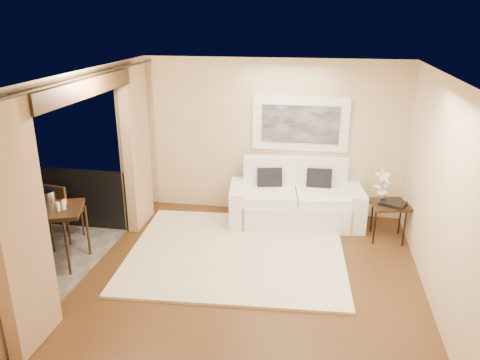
% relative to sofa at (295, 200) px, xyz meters
% --- Properties ---
extents(floor, '(5.00, 5.00, 0.00)m').
position_rel_sofa_xyz_m(floor, '(-0.45, -2.10, -0.38)').
color(floor, '#553519').
rests_on(floor, ground).
extents(room_shell, '(5.00, 6.40, 5.00)m').
position_rel_sofa_xyz_m(room_shell, '(-2.58, -2.10, 2.14)').
color(room_shell, white).
rests_on(room_shell, ground).
extents(balcony, '(1.81, 2.60, 1.17)m').
position_rel_sofa_xyz_m(balcony, '(-3.76, -2.10, -0.20)').
color(balcony, '#605B56').
rests_on(balcony, ground).
extents(curtains, '(0.16, 4.80, 2.64)m').
position_rel_sofa_xyz_m(curtains, '(-2.56, -2.10, 0.96)').
color(curtains, tan).
rests_on(curtains, ground).
extents(artwork, '(1.62, 0.07, 0.92)m').
position_rel_sofa_xyz_m(artwork, '(0.01, 0.36, 1.24)').
color(artwork, white).
rests_on(artwork, room_shell).
extents(rug, '(3.32, 2.94, 0.04)m').
position_rel_sofa_xyz_m(rug, '(-0.77, -1.33, -0.35)').
color(rug, beige).
rests_on(rug, floor).
extents(sofa, '(2.31, 1.23, 1.06)m').
position_rel_sofa_xyz_m(sofa, '(0.00, 0.00, 0.00)').
color(sofa, white).
rests_on(sofa, floor).
extents(side_table, '(0.66, 0.66, 0.60)m').
position_rel_sofa_xyz_m(side_table, '(1.48, -0.42, 0.17)').
color(side_table, black).
rests_on(side_table, floor).
extents(tray, '(0.46, 0.41, 0.05)m').
position_rel_sofa_xyz_m(tray, '(1.51, -0.49, 0.25)').
color(tray, black).
rests_on(tray, side_table).
extents(orchid, '(0.32, 0.27, 0.51)m').
position_rel_sofa_xyz_m(orchid, '(1.36, -0.30, 0.48)').
color(orchid, white).
rests_on(orchid, side_table).
extents(bistro_table, '(0.91, 0.91, 0.84)m').
position_rel_sofa_xyz_m(bistro_table, '(-3.20, -2.02, 0.38)').
color(bistro_table, black).
rests_on(bistro_table, balcony).
extents(balcony_chair_far, '(0.47, 0.48, 0.95)m').
position_rel_sofa_xyz_m(balcony_chair_far, '(-3.52, -1.39, 0.18)').
color(balcony_chair_far, black).
rests_on(balcony_chair_far, balcony).
extents(ice_bucket, '(0.18, 0.18, 0.20)m').
position_rel_sofa_xyz_m(ice_bucket, '(-3.35, -1.90, 0.56)').
color(ice_bucket, silver).
rests_on(ice_bucket, bistro_table).
extents(candle, '(0.06, 0.06, 0.07)m').
position_rel_sofa_xyz_m(candle, '(-3.15, -1.85, 0.50)').
color(candle, '#FB1616').
rests_on(candle, bistro_table).
extents(vase, '(0.04, 0.04, 0.18)m').
position_rel_sofa_xyz_m(vase, '(-3.21, -2.24, 0.55)').
color(vase, white).
rests_on(vase, bistro_table).
extents(glass_a, '(0.06, 0.06, 0.12)m').
position_rel_sofa_xyz_m(glass_a, '(-3.11, -2.09, 0.52)').
color(glass_a, silver).
rests_on(glass_a, bistro_table).
extents(glass_b, '(0.06, 0.06, 0.12)m').
position_rel_sofa_xyz_m(glass_b, '(-3.06, -2.02, 0.52)').
color(glass_b, white).
rests_on(glass_b, bistro_table).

